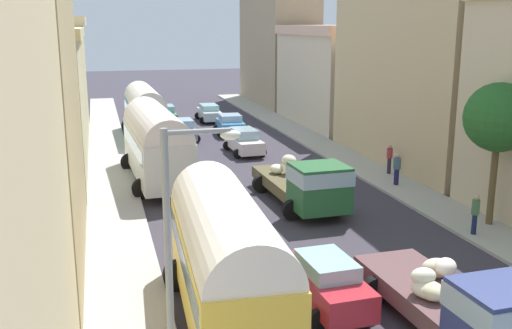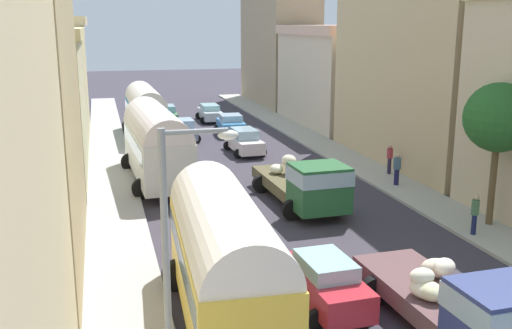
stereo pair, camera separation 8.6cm
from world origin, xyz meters
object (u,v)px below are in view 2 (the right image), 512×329
at_px(pedestrian_0, 475,213).
at_px(pedestrian_2, 397,168).
at_px(parked_bus_2, 145,109).
at_px(car_2, 210,113).
at_px(streetlamp_near, 176,247).
at_px(parked_bus_1, 156,141).
at_px(cargo_truck_1, 306,183).
at_px(car_4, 182,130).
at_px(car_5, 166,114).
at_px(car_3, 325,282).
at_px(parked_bus_0, 224,254).
at_px(cargo_truck_0, 464,305).
at_px(car_1, 231,125).
at_px(pedestrian_1, 390,158).
at_px(car_0, 244,141).

xyz_separation_m(pedestrian_0, pedestrian_2, (0.61, 7.57, -0.01)).
distance_m(pedestrian_0, pedestrian_2, 7.60).
height_order(parked_bus_2, car_2, parked_bus_2).
height_order(pedestrian_0, streetlamp_near, streetlamp_near).
relative_size(parked_bus_1, pedestrian_0, 5.41).
relative_size(cargo_truck_1, pedestrian_0, 4.24).
bearing_deg(pedestrian_2, parked_bus_1, 159.86).
height_order(car_2, car_4, car_4).
bearing_deg(car_5, pedestrian_0, -74.46).
xyz_separation_m(parked_bus_1, car_3, (3.43, -16.00, -1.45)).
xyz_separation_m(parked_bus_0, car_5, (2.36, 35.55, -1.36)).
height_order(cargo_truck_0, car_1, cargo_truck_0).
distance_m(parked_bus_0, parked_bus_1, 16.25).
height_order(cargo_truck_1, car_1, cargo_truck_1).
bearing_deg(parked_bus_2, car_4, -36.51).
distance_m(car_3, pedestrian_1, 16.67).
distance_m(car_4, pedestrian_2, 17.99).
height_order(car_0, pedestrian_2, pedestrian_2).
bearing_deg(parked_bus_1, pedestrian_2, -20.14).
height_order(parked_bus_2, pedestrian_0, parked_bus_2).
height_order(cargo_truck_0, cargo_truck_1, cargo_truck_1).
bearing_deg(parked_bus_1, streetlamp_near, -94.17).
bearing_deg(pedestrian_2, parked_bus_2, 123.47).
distance_m(cargo_truck_0, car_5, 38.54).
relative_size(car_2, car_4, 1.17).
height_order(car_3, car_4, car_3).
xyz_separation_m(pedestrian_0, pedestrian_1, (1.35, 9.81, -0.01)).
distance_m(car_0, pedestrian_0, 18.40).
xyz_separation_m(car_5, pedestrian_1, (10.05, -21.45, 0.27)).
distance_m(parked_bus_1, pedestrian_2, 12.80).
bearing_deg(streetlamp_near, cargo_truck_0, 4.22).
height_order(pedestrian_0, pedestrian_2, pedestrian_2).
height_order(parked_bus_2, streetlamp_near, streetlamp_near).
bearing_deg(car_5, car_2, 0.92).
bearing_deg(parked_bus_1, car_1, 61.18).
bearing_deg(car_4, pedestrian_2, -59.89).
height_order(car_0, pedestrian_1, pedestrian_1).
height_order(car_2, pedestrian_0, pedestrian_0).
bearing_deg(cargo_truck_1, cargo_truck_0, -90.16).
height_order(cargo_truck_1, pedestrian_1, cargo_truck_1).
bearing_deg(cargo_truck_1, car_3, -106.25).
height_order(parked_bus_1, cargo_truck_1, parked_bus_1).
distance_m(cargo_truck_1, car_3, 9.65).
relative_size(cargo_truck_1, car_4, 2.03).
height_order(parked_bus_0, car_1, parked_bus_0).
distance_m(car_2, pedestrian_2, 24.37).
relative_size(cargo_truck_1, car_5, 1.85).
bearing_deg(pedestrian_0, parked_bus_1, 133.51).
xyz_separation_m(car_2, pedestrian_2, (5.46, -23.75, 0.28)).
xyz_separation_m(parked_bus_2, pedestrian_1, (12.24, -15.15, -1.09)).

